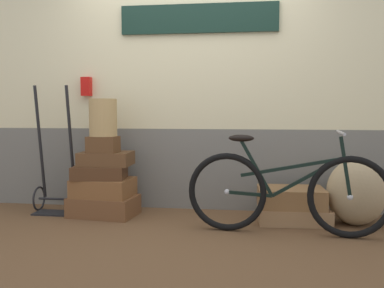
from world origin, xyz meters
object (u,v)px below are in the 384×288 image
at_px(suitcase_1, 104,187).
at_px(suitcase_3, 106,159).
at_px(suitcase_4, 103,144).
at_px(burlap_sack, 356,192).
at_px(suitcase_6, 291,197).
at_px(suitcase_0, 104,206).
at_px(wicker_basket, 103,118).
at_px(luggage_trolley, 55,181).
at_px(suitcase_2, 100,172).
at_px(bicycle, 286,192).
at_px(suitcase_5, 293,215).

bearing_deg(suitcase_1, suitcase_3, 64.23).
bearing_deg(suitcase_4, burlap_sack, 2.83).
xyz_separation_m(suitcase_4, suitcase_6, (1.82, 0.01, -0.48)).
bearing_deg(suitcase_0, wicker_basket, 92.46).
height_order(wicker_basket, luggage_trolley, luggage_trolley).
height_order(suitcase_0, suitcase_4, suitcase_4).
bearing_deg(luggage_trolley, suitcase_6, -2.29).
bearing_deg(suitcase_6, suitcase_4, 178.15).
relative_size(suitcase_1, suitcase_3, 1.12).
distance_m(suitcase_0, suitcase_1, 0.19).
bearing_deg(suitcase_4, suitcase_2, -179.30).
xyz_separation_m(burlap_sack, bicycle, (-0.67, -0.39, 0.06)).
xyz_separation_m(suitcase_0, suitcase_4, (0.01, -0.01, 0.62)).
relative_size(wicker_basket, burlap_sack, 0.61).
relative_size(suitcase_0, burlap_sack, 1.04).
relative_size(suitcase_4, luggage_trolley, 0.22).
height_order(suitcase_1, bicycle, bicycle).
height_order(suitcase_3, suitcase_5, suitcase_3).
bearing_deg(suitcase_0, suitcase_1, 115.92).
distance_m(suitcase_6, bicycle, 0.43).
bearing_deg(suitcase_5, suitcase_2, 177.37).
distance_m(suitcase_4, luggage_trolley, 0.69).
distance_m(suitcase_4, wicker_basket, 0.27).
bearing_deg(suitcase_3, bicycle, -15.36).
bearing_deg(bicycle, suitcase_3, 165.36).
height_order(suitcase_1, burlap_sack, burlap_sack).
bearing_deg(bicycle, suitcase_5, 74.88).
relative_size(suitcase_5, luggage_trolley, 0.50).
relative_size(suitcase_0, suitcase_2, 1.26).
xyz_separation_m(suitcase_2, suitcase_4, (0.04, -0.00, 0.28)).
relative_size(suitcase_5, wicker_basket, 1.77).
xyz_separation_m(suitcase_4, burlap_sack, (2.41, -0.01, -0.41)).
bearing_deg(suitcase_0, suitcase_2, -159.47).
distance_m(suitcase_1, bicycle, 1.81).
distance_m(suitcase_0, luggage_trolley, 0.60).
xyz_separation_m(suitcase_3, suitcase_4, (-0.01, -0.06, 0.15)).
distance_m(suitcase_1, wicker_basket, 0.70).
relative_size(suitcase_1, wicker_basket, 1.52).
xyz_separation_m(suitcase_2, suitcase_6, (1.87, 0.00, -0.20)).
height_order(wicker_basket, bicycle, wicker_basket).
xyz_separation_m(suitcase_5, wicker_basket, (-1.86, 0.03, 0.91)).
distance_m(suitcase_2, suitcase_4, 0.28).
bearing_deg(suitcase_6, burlap_sack, -3.72).
bearing_deg(luggage_trolley, burlap_sack, -2.16).
bearing_deg(suitcase_4, luggage_trolley, 172.74).
xyz_separation_m(suitcase_0, wicker_basket, (0.00, 0.02, 0.88)).
height_order(suitcase_5, bicycle, bicycle).
bearing_deg(wicker_basket, burlap_sack, -0.96).
xyz_separation_m(suitcase_3, luggage_trolley, (-0.57, 0.05, -0.25)).
bearing_deg(suitcase_0, burlap_sack, 6.09).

